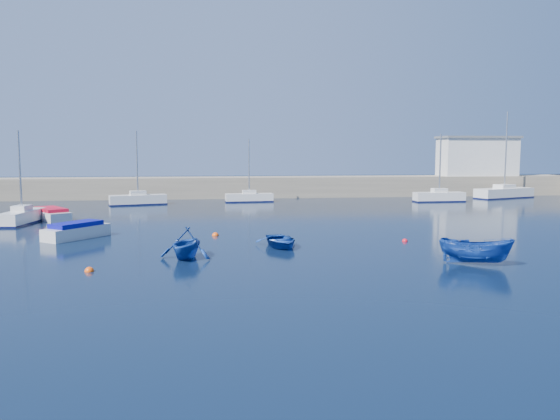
{
  "coord_description": "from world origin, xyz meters",
  "views": [
    {
      "loc": [
        -5.55,
        -23.86,
        5.91
      ],
      "look_at": [
        -0.59,
        15.64,
        1.6
      ],
      "focal_mm": 35.0,
      "sensor_mm": 36.0,
      "label": 1
    }
  ],
  "objects": [
    {
      "name": "ground",
      "position": [
        0.0,
        0.0,
        0.0
      ],
      "size": [
        220.0,
        220.0,
        0.0
      ],
      "primitive_type": "plane",
      "color": "black",
      "rests_on": "ground"
    },
    {
      "name": "buoy_1",
      "position": [
        7.01,
        10.24,
        0.0
      ],
      "size": [
        0.37,
        0.37,
        0.37
      ],
      "primitive_type": "sphere",
      "color": "red",
      "rests_on": "ground"
    },
    {
      "name": "sailboat_3",
      "position": [
        -20.95,
        22.61,
        0.6
      ],
      "size": [
        2.26,
        5.8,
        7.56
      ],
      "rotation": [
        0.0,
        0.0,
        -0.12
      ],
      "color": "silver",
      "rests_on": "ground"
    },
    {
      "name": "sailboat_7",
      "position": [
        20.91,
        37.0,
        0.62
      ],
      "size": [
        5.94,
        1.82,
        7.9
      ],
      "rotation": [
        0.0,
        0.0,
        1.6
      ],
      "color": "silver",
      "rests_on": "ground"
    },
    {
      "name": "buoy_0",
      "position": [
        -11.6,
        3.49,
        0.0
      ],
      "size": [
        0.47,
        0.47,
        0.47
      ],
      "primitive_type": "sphere",
      "color": "#FF510D",
      "rests_on": "ground"
    },
    {
      "name": "sailboat_5",
      "position": [
        -13.63,
        37.49,
        0.62
      ],
      "size": [
        6.3,
        3.26,
        8.08
      ],
      "rotation": [
        0.0,
        0.0,
        1.84
      ],
      "color": "silver",
      "rests_on": "ground"
    },
    {
      "name": "dinghy_center",
      "position": [
        -1.38,
        9.26,
        0.38
      ],
      "size": [
        3.09,
        4.0,
        0.76
      ],
      "primitive_type": "imported",
      "rotation": [
        0.0,
        0.0,
        0.13
      ],
      "color": "#153C96",
      "rests_on": "ground"
    },
    {
      "name": "back_wall",
      "position": [
        0.0,
        46.0,
        1.3
      ],
      "size": [
        96.0,
        4.5,
        2.6
      ],
      "primitive_type": "cube",
      "color": "gray",
      "rests_on": "ground"
    },
    {
      "name": "dinghy_right",
      "position": [
        8.08,
        2.67,
        0.72
      ],
      "size": [
        3.94,
        3.02,
        1.44
      ],
      "primitive_type": "imported",
      "rotation": [
        0.0,
        0.0,
        1.07
      ],
      "color": "#153C96",
      "rests_on": "ground"
    },
    {
      "name": "sailboat_8",
      "position": [
        31.14,
        40.79,
        0.69
      ],
      "size": [
        8.6,
        5.06,
        10.8
      ],
      "rotation": [
        0.0,
        0.0,
        1.92
      ],
      "color": "silver",
      "rests_on": "ground"
    },
    {
      "name": "buoy_3",
      "position": [
        -5.34,
        14.24,
        0.0
      ],
      "size": [
        0.48,
        0.48,
        0.48
      ],
      "primitive_type": "sphere",
      "color": "#FF510D",
      "rests_on": "ground"
    },
    {
      "name": "harbor_office",
      "position": [
        30.0,
        46.0,
        5.1
      ],
      "size": [
        10.0,
        4.0,
        5.0
      ],
      "primitive_type": "cube",
      "color": "silver",
      "rests_on": "back_wall"
    },
    {
      "name": "motorboat_2",
      "position": [
        -19.35,
        25.01,
        0.49
      ],
      "size": [
        4.31,
        5.24,
        1.05
      ],
      "rotation": [
        0.0,
        0.0,
        0.59
      ],
      "color": "silver",
      "rests_on": "ground"
    },
    {
      "name": "dinghy_left",
      "position": [
        -6.99,
        6.23,
        0.86
      ],
      "size": [
        3.68,
        3.98,
        1.73
      ],
      "primitive_type": "imported",
      "rotation": [
        0.0,
        0.0,
        -0.31
      ],
      "color": "#153C96",
      "rests_on": "ground"
    },
    {
      "name": "sailboat_6",
      "position": [
        -1.22,
        39.49,
        0.55
      ],
      "size": [
        5.61,
        1.95,
        7.32
      ],
      "rotation": [
        0.0,
        0.0,
        1.65
      ],
      "color": "silver",
      "rests_on": "ground"
    },
    {
      "name": "motorboat_1",
      "position": [
        -14.71,
        14.25,
        0.53
      ],
      "size": [
        4.04,
        4.6,
        1.12
      ],
      "rotation": [
        0.0,
        0.0,
        -0.65
      ],
      "color": "silver",
      "rests_on": "ground"
    }
  ]
}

